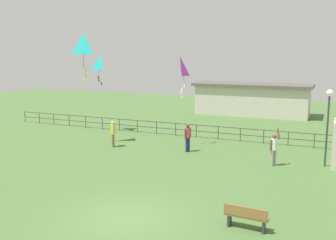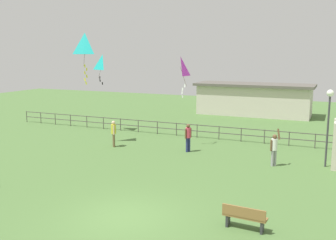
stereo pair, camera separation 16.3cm
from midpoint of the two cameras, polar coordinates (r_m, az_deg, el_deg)
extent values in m
plane|color=#4C7038|center=(14.79, -6.49, -13.99)|extent=(80.00, 80.00, 0.00)
cylinder|color=#38383D|center=(22.01, 22.07, -1.58)|extent=(0.10, 0.10, 3.77)
sphere|color=white|center=(21.73, 22.41, 3.69)|extent=(0.36, 0.36, 0.36)
cube|color=olive|center=(13.92, 11.11, -13.67)|extent=(1.52, 0.49, 0.06)
cube|color=olive|center=(13.68, 10.92, -13.10)|extent=(1.50, 0.16, 0.36)
cube|color=#333338|center=(14.17, 8.67, -14.16)|extent=(0.08, 0.36, 0.45)
cube|color=#333338|center=(13.88, 13.53, -14.85)|extent=(0.08, 0.36, 0.45)
cylinder|color=#99999E|center=(21.61, 15.16, -5.35)|extent=(0.15, 0.15, 0.87)
cylinder|color=#99999E|center=(21.50, 14.81, -5.41)|extent=(0.15, 0.15, 0.87)
cylinder|color=white|center=(21.38, 15.07, -3.45)|extent=(0.32, 0.32, 0.62)
sphere|color=brown|center=(21.29, 15.12, -2.33)|extent=(0.23, 0.23, 0.23)
cylinder|color=brown|center=(21.36, 15.66, -1.98)|extent=(0.24, 0.23, 0.59)
cylinder|color=brown|center=(21.25, 14.63, -3.61)|extent=(0.10, 0.10, 0.59)
cylinder|color=navy|center=(23.84, 2.85, -3.60)|extent=(0.15, 0.15, 0.88)
cylinder|color=navy|center=(23.72, 2.55, -3.67)|extent=(0.15, 0.15, 0.88)
cylinder|color=#D83F59|center=(23.62, 2.72, -1.87)|extent=(0.32, 0.32, 0.62)
sphere|color=brown|center=(23.53, 2.72, -0.85)|extent=(0.24, 0.24, 0.24)
cylinder|color=brown|center=(23.77, 3.09, -1.89)|extent=(0.10, 0.10, 0.59)
cylinder|color=brown|center=(23.48, 2.34, -2.03)|extent=(0.10, 0.10, 0.59)
cylinder|color=brown|center=(25.32, -8.23, -2.92)|extent=(0.15, 0.15, 0.86)
cylinder|color=brown|center=(25.16, -8.20, -3.00)|extent=(0.15, 0.15, 0.86)
cylinder|color=gold|center=(25.09, -8.25, -1.33)|extent=(0.31, 0.31, 0.61)
sphere|color=beige|center=(25.01, -8.28, -0.39)|extent=(0.23, 0.23, 0.23)
cylinder|color=beige|center=(25.30, -8.29, -1.32)|extent=(0.09, 0.09, 0.58)
cylinder|color=beige|center=(24.89, -8.21, -1.50)|extent=(0.09, 0.09, 0.58)
pyramid|color=#B22DB2|center=(24.77, 1.53, 7.82)|extent=(0.56, 0.81, 1.23)
cylinder|color=#4C381E|center=(24.68, 1.99, 6.39)|extent=(0.47, 0.08, 1.23)
cube|color=white|center=(24.73, 2.21, 5.03)|extent=(0.08, 0.05, 0.20)
cube|color=white|center=(24.74, 1.86, 4.52)|extent=(0.10, 0.04, 0.21)
cube|color=white|center=(24.76, 1.81, 4.02)|extent=(0.08, 0.04, 0.20)
cube|color=white|center=(24.78, 1.86, 3.51)|extent=(0.10, 0.02, 0.21)
pyramid|color=#19B2B2|center=(29.95, -9.84, 8.30)|extent=(1.22, 0.90, 1.15)
cylinder|color=#4C381E|center=(29.87, -10.14, 7.19)|extent=(0.21, 0.37, 1.15)
cube|color=black|center=(29.91, -10.27, 6.14)|extent=(0.09, 0.03, 0.20)
cube|color=black|center=(29.92, -10.23, 5.72)|extent=(0.11, 0.01, 0.21)
cube|color=black|center=(29.92, -9.90, 5.31)|extent=(0.09, 0.04, 0.20)
pyramid|color=#19B2B2|center=(26.18, -12.34, 10.75)|extent=(1.16, 1.00, 1.37)
cylinder|color=#4C381E|center=(25.86, -12.43, 9.24)|extent=(0.28, 0.61, 1.38)
cube|color=yellow|center=(25.87, -12.38, 7.73)|extent=(0.09, 0.01, 0.20)
cube|color=yellow|center=(25.86, -12.12, 7.25)|extent=(0.08, 0.05, 0.20)
cube|color=yellow|center=(25.89, -12.38, 6.76)|extent=(0.11, 0.01, 0.21)
cube|color=yellow|center=(25.88, -12.10, 6.28)|extent=(0.11, 0.02, 0.21)
cube|color=yellow|center=(25.92, -12.36, 5.79)|extent=(0.12, 0.02, 0.21)
cube|color=yellow|center=(25.92, -12.20, 5.31)|extent=(0.09, 0.05, 0.20)
cylinder|color=#4C4742|center=(36.14, -20.33, 0.45)|extent=(0.06, 0.06, 0.95)
cylinder|color=#4C4742|center=(35.08, -18.47, 0.29)|extent=(0.06, 0.06, 0.95)
cylinder|color=#4C4742|center=(34.07, -16.52, 0.12)|extent=(0.06, 0.06, 0.95)
cylinder|color=#4C4742|center=(33.08, -14.42, -0.06)|extent=(0.06, 0.06, 0.95)
cylinder|color=#4C4742|center=(32.12, -12.12, -0.26)|extent=(0.06, 0.06, 0.95)
cylinder|color=#4C4742|center=(31.24, -9.75, -0.46)|extent=(0.06, 0.06, 0.95)
cylinder|color=#4C4742|center=(30.42, -7.28, -0.67)|extent=(0.06, 0.06, 0.95)
cylinder|color=#4C4742|center=(29.66, -4.68, -0.89)|extent=(0.06, 0.06, 0.95)
cylinder|color=#4C4742|center=(28.95, -1.87, -1.13)|extent=(0.06, 0.06, 0.95)
cylinder|color=#4C4742|center=(28.34, 0.95, -1.36)|extent=(0.06, 0.06, 0.95)
cylinder|color=#4C4742|center=(27.78, 3.99, -1.61)|extent=(0.06, 0.06, 0.95)
cylinder|color=#4C4742|center=(27.30, 7.19, -1.87)|extent=(0.06, 0.06, 0.95)
cylinder|color=#4C4742|center=(26.92, 10.38, -2.12)|extent=(0.06, 0.06, 0.95)
cylinder|color=#4C4742|center=(26.62, 13.65, -2.37)|extent=(0.06, 0.06, 0.95)
cylinder|color=#4C4742|center=(26.41, 17.03, -2.62)|extent=(0.06, 0.06, 0.95)
cylinder|color=#4C4742|center=(26.30, 20.46, -2.87)|extent=(0.06, 0.06, 0.95)
cube|color=#4C4742|center=(27.06, 8.38, -1.06)|extent=(36.00, 0.05, 0.05)
cube|color=#4C4742|center=(27.15, 8.36, -1.96)|extent=(36.00, 0.05, 0.05)
cube|color=beige|center=(38.70, 12.10, 2.82)|extent=(10.55, 3.49, 2.82)
cube|color=#59544C|center=(38.55, 12.18, 5.07)|extent=(11.15, 4.09, 0.24)
camera|label=1|loc=(0.08, -90.23, -0.04)|focal=41.61mm
camera|label=2|loc=(0.08, 89.77, 0.04)|focal=41.61mm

